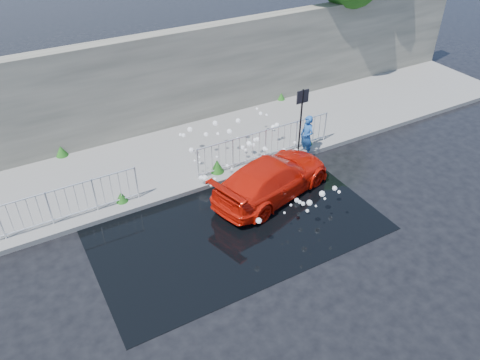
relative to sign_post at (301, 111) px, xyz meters
The scene contains 12 objects.
ground 5.50m from the sign_post, 143.57° to the right, with size 90.00×90.00×0.00m, color black.
pavement 4.90m from the sign_post, 155.66° to the left, with size 30.00×4.00×0.15m, color gray.
curb 4.51m from the sign_post, behind, with size 30.00×0.25×0.16m, color gray.
retaining_wall 5.87m from the sign_post, 135.69° to the left, with size 30.00×0.60×3.50m, color #545147.
puddle 4.59m from the sign_post, 150.42° to the right, with size 8.00×5.00×0.01m, color black.
sign_post is the anchor object (origin of this frame).
railing_left 8.26m from the sign_post, behind, with size 5.05×0.05×1.10m.
railing_right 1.57m from the sign_post, 168.23° to the left, with size 5.05×0.05×1.10m.
weeds 4.78m from the sign_post, 163.04° to the left, with size 12.17×3.93×0.45m.
water_spray 2.16m from the sign_post, behind, with size 3.69×5.74×1.13m.
red_car 2.68m from the sign_post, 144.63° to the right, with size 1.68×4.14×1.20m, color red.
person 1.00m from the sign_post, 22.29° to the right, with size 0.55×0.36×1.51m, color #2055A3.
Camera 1 is at (-4.35, -7.96, 8.76)m, focal length 35.00 mm.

